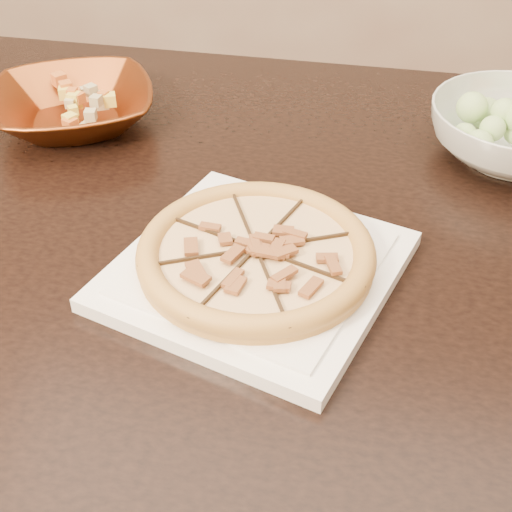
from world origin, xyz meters
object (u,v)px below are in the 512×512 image
(dining_table, at_px, (206,263))
(bronze_bowl, at_px, (74,107))
(plate, at_px, (256,269))
(pizza, at_px, (256,253))

(dining_table, height_order, bronze_bowl, bronze_bowl)
(dining_table, height_order, plate, plate)
(dining_table, bearing_deg, pizza, -53.04)
(bronze_bowl, bearing_deg, dining_table, -37.92)
(plate, xyz_separation_m, bronze_bowl, (-0.34, 0.31, 0.02))
(dining_table, distance_m, bronze_bowl, 0.33)
(plate, bearing_deg, pizza, 62.88)
(plate, bearing_deg, dining_table, 126.96)
(plate, relative_size, pizza, 1.38)
(plate, height_order, pizza, pizza)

